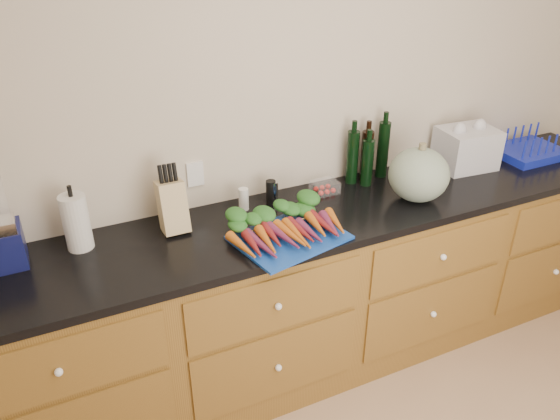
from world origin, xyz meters
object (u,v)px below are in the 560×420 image
carrots (286,227)px  dish_rack (529,150)px  cutting_board (289,237)px  squash (419,175)px  paper_towel (76,222)px  tomato_box (325,187)px  knife_block (172,207)px

carrots → dish_rack: 1.71m
cutting_board → squash: bearing=5.5°
cutting_board → paper_towel: paper_towel is taller
carrots → tomato_box: size_ratio=3.80×
carrots → squash: size_ratio=1.67×
tomato_box → dish_rack: size_ratio=0.34×
cutting_board → knife_block: knife_block is taller
knife_block → cutting_board: bearing=-34.3°
carrots → tomato_box: bearing=38.7°
knife_block → squash: bearing=-10.9°
knife_block → dish_rack: (2.13, -0.06, -0.08)m
tomato_box → paper_towel: bearing=-179.5°
dish_rack → carrots: bearing=-173.2°
paper_towel → dish_rack: 2.55m
paper_towel → tomato_box: bearing=0.5°
tomato_box → dish_rack: bearing=-3.9°
tomato_box → dish_rack: (1.33, -0.09, 0.01)m
cutting_board → dish_rack: size_ratio=1.22×
tomato_box → dish_rack: 1.33m
knife_block → dish_rack: size_ratio=0.61×
carrots → knife_block: bearing=149.3°
cutting_board → squash: (0.75, 0.07, 0.13)m
paper_towel → knife_block: 0.41m
tomato_box → squash: bearing=-34.0°
carrots → paper_towel: 0.90m
knife_block → tomato_box: knife_block is taller
squash → tomato_box: squash is taller
cutting_board → dish_rack: dish_rack is taller
squash → paper_towel: 1.61m
knife_block → tomato_box: bearing=2.1°
squash → tomato_box: bearing=146.0°
cutting_board → knife_block: (-0.44, 0.30, 0.11)m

